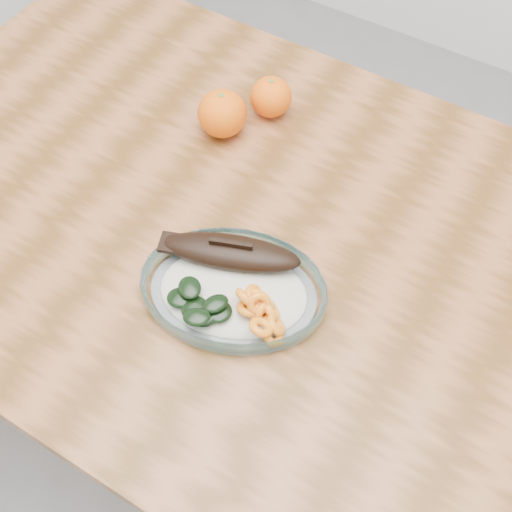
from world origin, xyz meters
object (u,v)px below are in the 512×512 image
(dining_table, at_px, (228,253))
(orange_left, at_px, (222,114))
(plated_meal, at_px, (233,288))
(orange_right, at_px, (271,97))

(dining_table, xyz_separation_m, orange_left, (-0.10, 0.15, 0.14))
(plated_meal, height_order, orange_left, orange_left)
(dining_table, bearing_deg, orange_right, 103.40)
(plated_meal, bearing_deg, orange_right, 92.13)
(orange_right, bearing_deg, plated_meal, -67.99)
(orange_left, height_order, orange_right, orange_left)
(dining_table, relative_size, plated_meal, 2.04)
(plated_meal, xyz_separation_m, orange_left, (-0.18, 0.25, 0.02))
(dining_table, bearing_deg, orange_left, 123.89)
(dining_table, distance_m, orange_left, 0.22)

